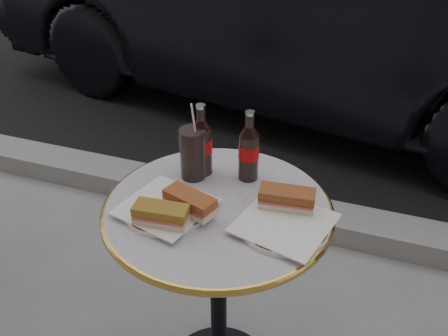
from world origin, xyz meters
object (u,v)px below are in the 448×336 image
(bistro_table, at_px, (219,301))
(cola_bottle_left, at_px, (202,140))
(cola_glass, at_px, (193,153))
(cola_bottle_right, at_px, (249,146))
(plate_right, at_px, (284,225))
(plate_left, at_px, (166,209))

(bistro_table, xyz_separation_m, cola_bottle_left, (-0.10, 0.14, 0.48))
(cola_bottle_left, relative_size, cola_glass, 1.41)
(cola_bottle_right, bearing_deg, plate_right, -50.49)
(plate_left, height_order, cola_bottle_left, cola_bottle_left)
(bistro_table, relative_size, plate_left, 3.29)
(bistro_table, bearing_deg, plate_right, -9.44)
(plate_left, bearing_deg, plate_right, 6.87)
(cola_bottle_right, bearing_deg, bistro_table, -103.52)
(plate_left, bearing_deg, cola_bottle_right, 54.81)
(cola_bottle_left, bearing_deg, cola_glass, -118.33)
(bistro_table, bearing_deg, cola_bottle_right, 76.48)
(bistro_table, relative_size, cola_bottle_left, 3.34)
(plate_right, xyz_separation_m, cola_bottle_right, (-0.15, 0.18, 0.10))
(plate_left, distance_m, cola_bottle_left, 0.23)
(plate_left, xyz_separation_m, plate_right, (0.31, 0.04, 0.00))
(bistro_table, height_order, cola_bottle_right, cola_bottle_right)
(plate_left, relative_size, cola_glass, 1.43)
(cola_bottle_left, height_order, cola_glass, cola_bottle_left)
(bistro_table, relative_size, plate_right, 3.20)
(cola_bottle_right, bearing_deg, plate_left, -125.19)
(bistro_table, distance_m, plate_right, 0.42)
(plate_right, bearing_deg, cola_bottle_left, 149.69)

